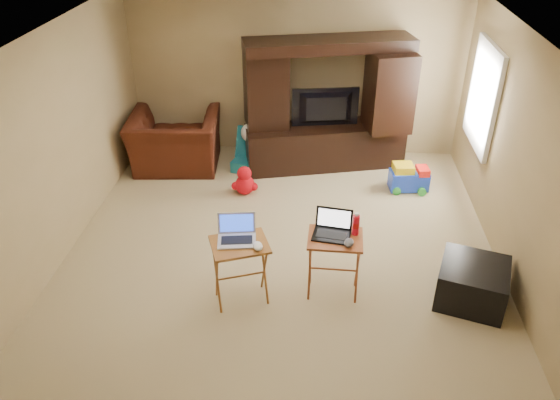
# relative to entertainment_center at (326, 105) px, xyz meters

# --- Properties ---
(floor) EXTENTS (5.50, 5.50, 0.00)m
(floor) POSITION_rel_entertainment_center_xyz_m (-0.48, -2.22, -0.96)
(floor) COLOR #CDBE8D
(floor) RESTS_ON ground
(ceiling) EXTENTS (5.50, 5.50, 0.00)m
(ceiling) POSITION_rel_entertainment_center_xyz_m (-0.48, -2.22, 1.54)
(ceiling) COLOR silver
(ceiling) RESTS_ON ground
(wall_back) EXTENTS (5.00, 0.00, 5.00)m
(wall_back) POSITION_rel_entertainment_center_xyz_m (-0.48, 0.53, 0.29)
(wall_back) COLOR tan
(wall_back) RESTS_ON ground
(wall_front) EXTENTS (5.00, 0.00, 5.00)m
(wall_front) POSITION_rel_entertainment_center_xyz_m (-0.48, -4.97, 0.29)
(wall_front) COLOR tan
(wall_front) RESTS_ON ground
(wall_left) EXTENTS (0.00, 5.50, 5.50)m
(wall_left) POSITION_rel_entertainment_center_xyz_m (-2.98, -2.22, 0.29)
(wall_left) COLOR tan
(wall_left) RESTS_ON ground
(wall_right) EXTENTS (0.00, 5.50, 5.50)m
(wall_right) POSITION_rel_entertainment_center_xyz_m (2.02, -2.22, 0.29)
(wall_right) COLOR tan
(wall_right) RESTS_ON ground
(window_pane) EXTENTS (0.00, 1.20, 1.20)m
(window_pane) POSITION_rel_entertainment_center_xyz_m (2.00, -0.67, 0.44)
(window_pane) COLOR white
(window_pane) RESTS_ON ground
(window_frame) EXTENTS (0.06, 1.14, 1.34)m
(window_frame) POSITION_rel_entertainment_center_xyz_m (1.98, -0.67, 0.44)
(window_frame) COLOR white
(window_frame) RESTS_ON ground
(entertainment_center) EXTENTS (2.42, 1.13, 1.92)m
(entertainment_center) POSITION_rel_entertainment_center_xyz_m (0.00, 0.00, 0.00)
(entertainment_center) COLOR black
(entertainment_center) RESTS_ON floor
(television) EXTENTS (0.98, 0.29, 0.56)m
(television) POSITION_rel_entertainment_center_xyz_m (0.00, -0.04, -0.04)
(television) COLOR black
(television) RESTS_ON entertainment_center
(recliner) EXTENTS (1.36, 1.21, 0.83)m
(recliner) POSITION_rel_entertainment_center_xyz_m (-2.21, -0.24, -0.55)
(recliner) COLOR #45190E
(recliner) RESTS_ON floor
(child_rocker) EXTENTS (0.59, 0.63, 0.60)m
(child_rocker) POSITION_rel_entertainment_center_xyz_m (-1.11, -0.23, -0.66)
(child_rocker) COLOR #176E83
(child_rocker) RESTS_ON floor
(plush_toy) EXTENTS (0.38, 0.32, 0.42)m
(plush_toy) POSITION_rel_entertainment_center_xyz_m (-1.09, -0.96, -0.75)
(plush_toy) COLOR red
(plush_toy) RESTS_ON floor
(push_toy) EXTENTS (0.58, 0.45, 0.40)m
(push_toy) POSITION_rel_entertainment_center_xyz_m (1.19, -0.67, -0.76)
(push_toy) COLOR blue
(push_toy) RESTS_ON floor
(ottoman) EXTENTS (0.84, 0.84, 0.43)m
(ottoman) POSITION_rel_entertainment_center_xyz_m (1.55, -2.96, -0.75)
(ottoman) COLOR black
(ottoman) RESTS_ON floor
(tray_table_left) EXTENTS (0.67, 0.61, 0.72)m
(tray_table_left) POSITION_rel_entertainment_center_xyz_m (-0.83, -3.15, -0.60)
(tray_table_left) COLOR #925523
(tray_table_left) RESTS_ON floor
(tray_table_right) EXTENTS (0.56, 0.46, 0.71)m
(tray_table_right) POSITION_rel_entertainment_center_xyz_m (0.12, -2.96, -0.60)
(tray_table_right) COLOR #9C4B25
(tray_table_right) RESTS_ON floor
(laptop_left) EXTENTS (0.41, 0.35, 0.24)m
(laptop_left) POSITION_rel_entertainment_center_xyz_m (-0.86, -3.12, -0.12)
(laptop_left) COLOR #B8B7BC
(laptop_left) RESTS_ON tray_table_left
(laptop_right) EXTENTS (0.42, 0.36, 0.24)m
(laptop_right) POSITION_rel_entertainment_center_xyz_m (0.08, -2.94, -0.13)
(laptop_right) COLOR black
(laptop_right) RESTS_ON tray_table_right
(mouse_left) EXTENTS (0.13, 0.17, 0.06)m
(mouse_left) POSITION_rel_entertainment_center_xyz_m (-0.64, -3.22, -0.21)
(mouse_left) COLOR white
(mouse_left) RESTS_ON tray_table_left
(mouse_right) EXTENTS (0.12, 0.16, 0.06)m
(mouse_right) POSITION_rel_entertainment_center_xyz_m (0.25, -3.08, -0.22)
(mouse_right) COLOR #39383C
(mouse_right) RESTS_ON tray_table_right
(water_bottle) EXTENTS (0.07, 0.07, 0.22)m
(water_bottle) POSITION_rel_entertainment_center_xyz_m (0.32, -2.88, -0.14)
(water_bottle) COLOR red
(water_bottle) RESTS_ON tray_table_right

